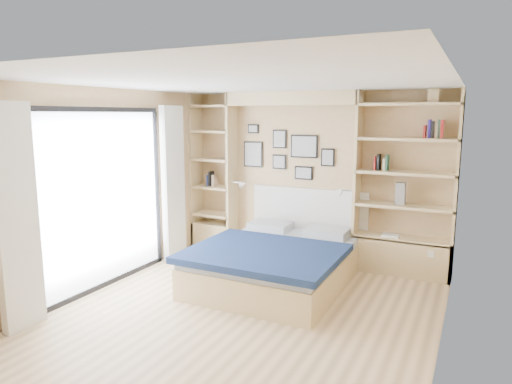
% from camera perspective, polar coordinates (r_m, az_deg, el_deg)
% --- Properties ---
extents(ground, '(4.50, 4.50, 0.00)m').
position_cam_1_polar(ground, '(5.23, -1.42, -14.84)').
color(ground, '#DFBC8A').
rests_on(ground, ground).
extents(room_shell, '(4.50, 4.50, 4.50)m').
position_cam_1_polar(room_shell, '(6.39, 1.77, -0.18)').
color(room_shell, tan).
rests_on(room_shell, ground).
extents(bed, '(1.82, 2.36, 1.07)m').
position_cam_1_polar(bed, '(6.01, 2.58, -8.64)').
color(bed, tan).
rests_on(bed, ground).
extents(photo_gallery, '(1.48, 0.02, 0.82)m').
position_cam_1_polar(photo_gallery, '(6.99, 3.68, 5.01)').
color(photo_gallery, black).
rests_on(photo_gallery, ground).
extents(reading_lamps, '(1.92, 0.12, 0.15)m').
position_cam_1_polar(reading_lamps, '(6.79, 4.10, 0.58)').
color(reading_lamps, silver).
rests_on(reading_lamps, ground).
extents(shelf_decor, '(3.51, 0.23, 2.03)m').
position_cam_1_polar(shelf_decor, '(6.40, 16.06, 5.10)').
color(shelf_decor, '#A51E1E').
rests_on(shelf_decor, ground).
extents(deck, '(3.20, 4.00, 0.05)m').
position_cam_1_polar(deck, '(7.50, -26.90, -8.23)').
color(deck, '#685B4D').
rests_on(deck, ground).
extents(deck_chair, '(0.74, 1.00, 0.90)m').
position_cam_1_polar(deck_chair, '(7.14, -21.17, -5.10)').
color(deck_chair, tan).
rests_on(deck_chair, ground).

